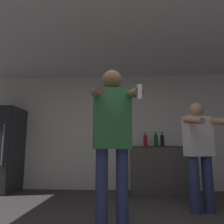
{
  "coord_description": "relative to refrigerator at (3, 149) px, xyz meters",
  "views": [
    {
      "loc": [
        0.07,
        -1.8,
        0.87
      ],
      "look_at": [
        -0.06,
        0.54,
        1.27
      ],
      "focal_mm": 35.0,
      "sensor_mm": 36.0,
      "label": 1
    }
  ],
  "objects": [
    {
      "name": "refrigerator",
      "position": [
        0.0,
        0.0,
        0.0
      ],
      "size": [
        0.63,
        0.76,
        1.74
      ],
      "color": "#262628",
      "rests_on": "ground_plane"
    },
    {
      "name": "person_man_side",
      "position": [
        3.63,
        -1.27,
        -0.0
      ],
      "size": [
        0.56,
        0.59,
        1.55
      ],
      "color": "navy",
      "rests_on": "ground_plane"
    },
    {
      "name": "bottle_red_label",
      "position": [
        3.21,
        0.08,
        0.19
      ],
      "size": [
        0.08,
        0.08,
        0.31
      ],
      "color": "#194723",
      "rests_on": "counter"
    },
    {
      "name": "bottle_green_wine",
      "position": [
        3.33,
        0.08,
        0.18
      ],
      "size": [
        0.08,
        0.08,
        0.3
      ],
      "color": "black",
      "rests_on": "counter"
    },
    {
      "name": "person_woman_foreground",
      "position": [
        2.42,
        -2.19,
        0.16
      ],
      "size": [
        0.55,
        0.59,
        1.74
      ],
      "color": "navy",
      "rests_on": "ground_plane"
    },
    {
      "name": "wall_back",
      "position": [
        2.48,
        0.39,
        0.4
      ],
      "size": [
        7.0,
        0.06,
        2.55
      ],
      "color": "beige",
      "rests_on": "ground_plane"
    },
    {
      "name": "counter",
      "position": [
        3.23,
        0.09,
        -0.41
      ],
      "size": [
        1.14,
        0.57,
        0.93
      ],
      "color": "#47423D",
      "rests_on": "ground_plane"
    },
    {
      "name": "ceiling_slab",
      "position": [
        2.48,
        -1.18,
        1.7
      ],
      "size": [
        7.0,
        3.6,
        0.05
      ],
      "color": "silver",
      "rests_on": "wall_back"
    },
    {
      "name": "bottle_brown_liquor",
      "position": [
        2.99,
        0.08,
        0.18
      ],
      "size": [
        0.08,
        0.08,
        0.32
      ],
      "color": "maroon",
      "rests_on": "counter"
    }
  ]
}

